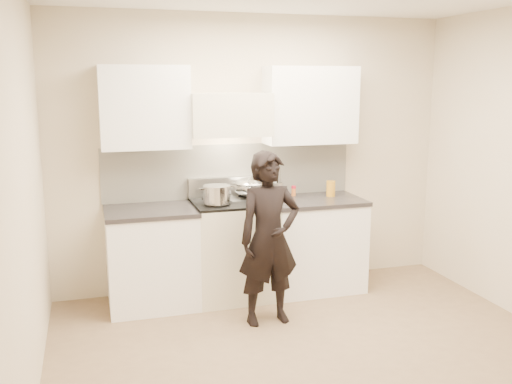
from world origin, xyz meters
TOP-DOWN VIEW (x-y plane):
  - ground_plane at (0.00, 0.00)m, footprint 4.00×4.00m
  - room_shell at (-0.06, 0.37)m, footprint 4.04×3.54m
  - stove at (-0.30, 1.42)m, footprint 0.76×0.65m
  - counter_right at (0.53, 1.43)m, footprint 0.92×0.67m
  - counter_left at (-1.08, 1.43)m, footprint 0.82×0.67m
  - wok at (-0.10, 1.52)m, footprint 0.36×0.44m
  - stock_pot at (-0.48, 1.31)m, footprint 0.35×0.29m
  - utensil_crock at (0.19, 1.59)m, footprint 0.11×0.11m
  - spice_jar at (0.38, 1.61)m, footprint 0.05×0.05m
  - oil_glass at (0.73, 1.49)m, footprint 0.09×0.09m
  - person at (-0.16, 0.75)m, footprint 0.57×0.39m

SIDE VIEW (x-z plane):
  - ground_plane at x=0.00m, z-range 0.00..0.00m
  - counter_right at x=0.53m, z-range 0.00..0.92m
  - counter_left at x=-1.08m, z-range 0.00..0.92m
  - stove at x=-0.30m, z-range 0.00..0.95m
  - person at x=-0.16m, z-range 0.00..1.49m
  - spice_jar at x=0.38m, z-range 0.92..1.02m
  - oil_glass at x=0.73m, z-range 0.92..1.08m
  - utensil_crock at x=0.19m, z-range 0.87..1.15m
  - stock_pot at x=-0.48m, z-range 0.96..1.12m
  - wok at x=-0.10m, z-range 0.91..1.20m
  - room_shell at x=-0.06m, z-range 0.25..2.95m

